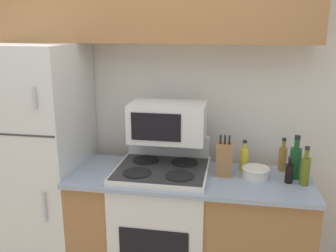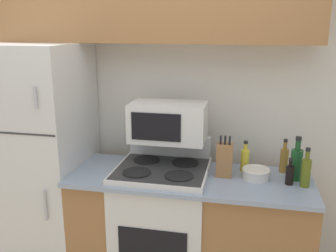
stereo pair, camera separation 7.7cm
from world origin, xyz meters
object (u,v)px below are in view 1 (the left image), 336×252
knife_block (224,159)px  bottle_olive_oil (305,170)px  bowl (256,172)px  bottle_soy_sauce (289,173)px  bottle_cooking_spray (244,158)px  bottle_wine_green (295,162)px  bottle_vinegar (283,158)px  refrigerator (41,162)px  microwave (168,122)px  stove (162,225)px

knife_block → bottle_olive_oil: size_ratio=1.11×
bottle_olive_oil → knife_block: bearing=172.4°
bowl → bottle_olive_oil: bottle_olive_oil is taller
bottle_soy_sauce → bottle_cooking_spray: bottle_cooking_spray is taller
bottle_wine_green → bottle_cooking_spray: bottle_wine_green is taller
bottle_wine_green → bottle_soy_sauce: (-0.05, -0.09, -0.05)m
knife_block → bottle_cooking_spray: 0.19m
bottle_wine_green → bottle_olive_oil: size_ratio=1.15×
bottle_vinegar → bottle_soy_sauce: bearing=-84.9°
bottle_vinegar → bowl: bearing=-138.4°
bottle_wine_green → bottle_soy_sauce: size_ratio=1.67×
bottle_soy_sauce → bowl: bearing=167.7°
bottle_cooking_spray → bottle_vinegar: bearing=7.4°
bottle_soy_sauce → knife_block: bearing=172.8°
refrigerator → bottle_wine_green: bearing=0.1°
bottle_cooking_spray → knife_block: bearing=-137.2°
microwave → bottle_vinegar: bearing=5.9°
stove → refrigerator: bearing=175.6°
knife_block → refrigerator: bearing=178.8°
refrigerator → bottle_wine_green: size_ratio=5.88×
bottle_vinegar → bottle_wine_green: bearing=-63.0°
bowl → bottle_vinegar: bottle_vinegar is taller
bowl → bottle_wine_green: bearing=8.8°
stove → knife_block: size_ratio=3.77×
knife_block → bottle_vinegar: knife_block is taller
microwave → bottle_olive_oil: bearing=-8.9°
microwave → stove: bearing=-99.1°
bottle_vinegar → bottle_olive_oil: bottle_olive_oil is taller
microwave → bottle_olive_oil: 0.97m
bottle_wine_green → bowl: bearing=-171.2°
refrigerator → bottle_vinegar: refrigerator is taller
refrigerator → knife_block: bearing=-1.2°
bottle_wine_green → bottle_soy_sauce: bottle_wine_green is taller
knife_block → bottle_wine_green: size_ratio=0.96×
stove → bottle_olive_oil: bearing=-1.4°
stove → bowl: bearing=3.3°
bottle_vinegar → refrigerator: bearing=-175.8°
bottle_vinegar → bottle_wine_green: bottle_wine_green is taller
stove → knife_block: knife_block is taller
microwave → bowl: bearing=-7.8°
bottle_vinegar → bottle_cooking_spray: size_ratio=1.09×
stove → microwave: 0.76m
bottle_vinegar → bottle_wine_green: (0.07, -0.13, 0.02)m
knife_block → bottle_cooking_spray: (0.14, 0.13, -0.03)m
refrigerator → microwave: bearing=2.8°
microwave → bottle_olive_oil: size_ratio=2.04×
knife_block → bottle_soy_sauce: knife_block is taller
bowl → bottle_olive_oil: size_ratio=0.72×
stove → bottle_cooking_spray: bottle_cooking_spray is taller
bottle_cooking_spray → bottle_olive_oil: bearing=-27.0°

